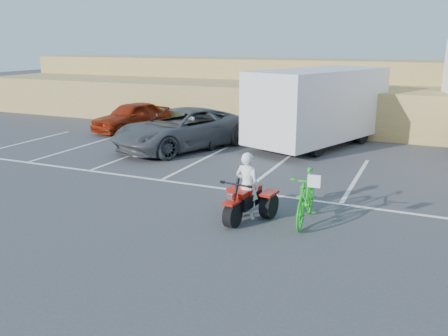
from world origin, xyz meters
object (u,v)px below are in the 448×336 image
at_px(rider, 247,186).
at_px(quad_atv_blue, 206,147).
at_px(red_trike_atv, 244,220).
at_px(cargo_trailer, 319,105).
at_px(quad_atv_green, 293,151).
at_px(green_dirt_bike, 306,197).
at_px(grey_pickup, 182,129).
at_px(red_car, 132,117).

distance_m(rider, quad_atv_blue, 7.99).
height_order(red_trike_atv, rider, rider).
distance_m(cargo_trailer, quad_atv_green, 2.20).
distance_m(red_trike_atv, green_dirt_bike, 1.56).
bearing_deg(quad_atv_green, rider, -90.61).
relative_size(red_trike_atv, green_dirt_bike, 0.77).
relative_size(green_dirt_bike, grey_pickup, 0.36).
distance_m(red_car, quad_atv_blue, 5.02).
height_order(cargo_trailer, quad_atv_blue, cargo_trailer).
relative_size(grey_pickup, cargo_trailer, 0.80).
bearing_deg(grey_pickup, red_car, 171.30).
xyz_separation_m(rider, red_car, (-9.00, 8.39, -0.12)).
bearing_deg(green_dirt_bike, red_car, 138.06).
bearing_deg(rider, red_trike_atv, 90.00).
xyz_separation_m(red_car, cargo_trailer, (8.64, 0.37, 0.95)).
relative_size(red_trike_atv, red_car, 0.39).
relative_size(green_dirt_bike, quad_atv_green, 1.45).
relative_size(green_dirt_bike, red_car, 0.51).
distance_m(red_trike_atv, grey_pickup, 8.00).
xyz_separation_m(red_trike_atv, cargo_trailer, (-0.34, 8.90, 1.64)).
xyz_separation_m(green_dirt_bike, red_car, (-10.35, 8.09, 0.07)).
bearing_deg(grey_pickup, quad_atv_green, 41.19).
height_order(red_trike_atv, red_car, red_car).
relative_size(red_trike_atv, quad_atv_green, 1.11).
height_order(red_trike_atv, cargo_trailer, cargo_trailer).
bearing_deg(red_car, grey_pickup, -16.63).
bearing_deg(red_trike_atv, cargo_trailer, 98.93).
bearing_deg(red_car, quad_atv_green, 7.49).
relative_size(green_dirt_bike, quad_atv_blue, 1.35).
relative_size(red_car, quad_atv_green, 2.86).
bearing_deg(green_dirt_bike, quad_atv_blue, 127.74).
distance_m(grey_pickup, quad_atv_green, 4.39).
bearing_deg(quad_atv_green, green_dirt_bike, -80.06).
bearing_deg(quad_atv_green, cargo_trailer, 57.46).
bearing_deg(red_trike_atv, green_dirt_bike, 24.78).
height_order(rider, red_car, rider).
relative_size(green_dirt_bike, cargo_trailer, 0.29).
xyz_separation_m(grey_pickup, cargo_trailer, (4.70, 2.74, 0.86)).
bearing_deg(green_dirt_bike, quad_atv_green, 104.12).
xyz_separation_m(green_dirt_bike, cargo_trailer, (-1.71, 8.46, 1.03)).
bearing_deg(green_dirt_bike, cargo_trailer, 97.48).
bearing_deg(rider, cargo_trailer, -80.92).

